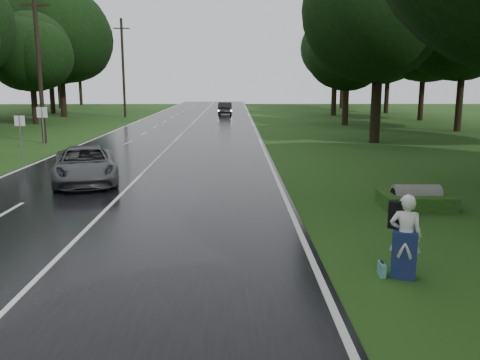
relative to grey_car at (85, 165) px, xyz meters
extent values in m
plane|color=#214614|center=(1.89, -6.71, -0.75)|extent=(160.00, 160.00, 0.00)
cube|color=black|center=(1.89, 13.29, -0.73)|extent=(12.00, 140.00, 0.04)
cube|color=silver|center=(1.89, 13.29, -0.71)|extent=(0.12, 140.00, 0.01)
imported|color=#454749|center=(0.00, 0.00, 0.00)|extent=(3.73, 5.60, 1.43)
imported|color=black|center=(4.82, 42.07, 0.04)|extent=(1.64, 4.60, 1.51)
imported|color=silver|center=(9.45, -9.96, 0.13)|extent=(0.76, 0.62, 1.78)
cube|color=#17234E|center=(9.45, -9.96, -0.26)|extent=(0.58, 0.48, 1.00)
cube|color=black|center=(9.36, -9.71, 0.53)|extent=(0.45, 0.34, 0.57)
cube|color=teal|center=(9.03, -9.84, -0.62)|extent=(0.13, 0.39, 0.27)
cylinder|color=slate|center=(11.82, -4.00, -0.75)|extent=(1.49, 0.74, 0.74)
camera|label=1|loc=(5.95, -19.80, 3.25)|focal=37.70mm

